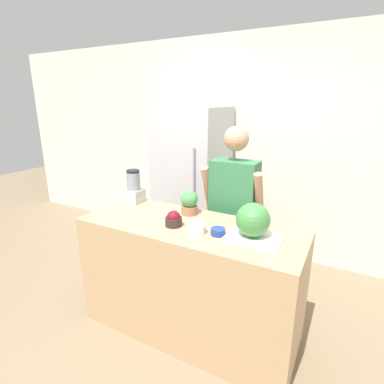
{
  "coord_description": "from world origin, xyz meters",
  "views": [
    {
      "loc": [
        1.03,
        -1.51,
        1.85
      ],
      "look_at": [
        0.0,
        0.37,
        1.2
      ],
      "focal_mm": 28.0,
      "sensor_mm": 36.0,
      "label": 1
    }
  ],
  "objects": [
    {
      "name": "cutting_board",
      "position": [
        0.51,
        0.33,
        0.96
      ],
      "size": [
        0.37,
        0.28,
        0.01
      ],
      "color": "white",
      "rests_on": "counter_island"
    },
    {
      "name": "refrigerator",
      "position": [
        -0.66,
        1.59,
        0.9
      ],
      "size": [
        0.75,
        0.76,
        1.79
      ],
      "color": "#B7B7BC",
      "rests_on": "ground_plane"
    },
    {
      "name": "ground_plane",
      "position": [
        0.0,
        0.0,
        0.0
      ],
      "size": [
        14.0,
        14.0,
        0.0
      ],
      "primitive_type": "plane",
      "color": "#7F6B51"
    },
    {
      "name": "bowl_cream",
      "position": [
        0.12,
        0.23,
        1.0
      ],
      "size": [
        0.13,
        0.13,
        0.11
      ],
      "color": "white",
      "rests_on": "counter_island"
    },
    {
      "name": "wall_back",
      "position": [
        0.0,
        2.01,
        1.3
      ],
      "size": [
        8.0,
        0.06,
        2.6
      ],
      "color": "silver",
      "rests_on": "ground_plane"
    },
    {
      "name": "bowl_cherries",
      "position": [
        -0.1,
        0.26,
        1.0
      ],
      "size": [
        0.13,
        0.13,
        0.12
      ],
      "color": "#2D231E",
      "rests_on": "counter_island"
    },
    {
      "name": "counter_island",
      "position": [
        0.0,
        0.34,
        0.47
      ],
      "size": [
        1.72,
        0.68,
        0.95
      ],
      "color": "tan",
      "rests_on": "ground_plane"
    },
    {
      "name": "person",
      "position": [
        0.13,
        0.92,
        0.85
      ],
      "size": [
        0.55,
        0.26,
        1.65
      ],
      "color": "#333338",
      "rests_on": "ground_plane"
    },
    {
      "name": "watermelon",
      "position": [
        0.49,
        0.34,
        1.08
      ],
      "size": [
        0.23,
        0.23,
        0.23
      ],
      "color": "#3D7F3D",
      "rests_on": "cutting_board"
    },
    {
      "name": "potted_plant",
      "position": [
        -0.11,
        0.53,
        1.05
      ],
      "size": [
        0.14,
        0.14,
        0.21
      ],
      "color": "#996647",
      "rests_on": "counter_island"
    },
    {
      "name": "blender",
      "position": [
        -0.71,
        0.56,
        1.09
      ],
      "size": [
        0.15,
        0.15,
        0.31
      ],
      "color": "#B7B7BC",
      "rests_on": "counter_island"
    },
    {
      "name": "bowl_small_blue",
      "position": [
        0.26,
        0.27,
        0.97
      ],
      "size": [
        0.1,
        0.1,
        0.05
      ],
      "color": "navy",
      "rests_on": "counter_island"
    }
  ]
}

